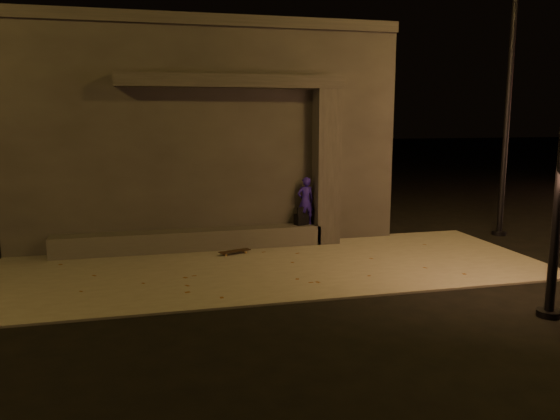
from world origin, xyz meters
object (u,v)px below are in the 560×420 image
object	(u,v)px
column	(326,167)
backpack	(301,218)
skateboarder	(306,201)
skateboard	(235,251)

from	to	relation	value
column	backpack	size ratio (longest dim) A/B	8.20
column	skateboarder	distance (m)	0.93
skateboarder	skateboard	xyz separation A→B (m)	(-1.81, -0.65, -0.95)
backpack	column	bearing A→B (deg)	-20.08
backpack	skateboard	xyz separation A→B (m)	(-1.71, -0.65, -0.54)
column	backpack	distance (m)	1.34
column	skateboarder	bearing A→B (deg)	180.00
column	skateboarder	size ratio (longest dim) A/B	3.19
skateboarder	backpack	xyz separation A→B (m)	(-0.10, 0.00, -0.41)
backpack	skateboard	bearing A→B (deg)	-179.23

